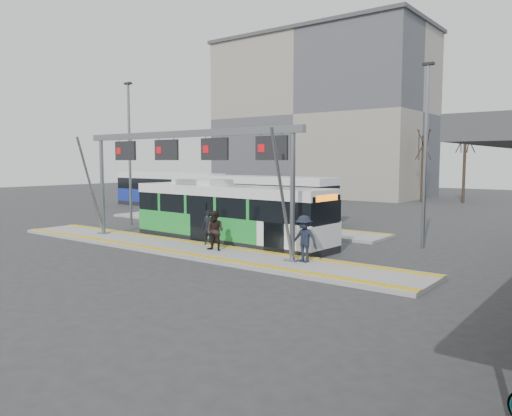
{
  "coord_description": "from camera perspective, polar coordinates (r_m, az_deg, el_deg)",
  "views": [
    {
      "loc": [
        15.94,
        -15.62,
        4.01
      ],
      "look_at": [
        1.66,
        3.0,
        1.78
      ],
      "focal_mm": 35.0,
      "sensor_mm": 36.0,
      "label": 1
    }
  ],
  "objects": [
    {
      "name": "gantry",
      "position": [
        22.75,
        -8.31,
        6.11
      ],
      "size": [
        13.0,
        1.68,
        5.2
      ],
      "color": "slate",
      "rests_on": "platform_main"
    },
    {
      "name": "passenger_c",
      "position": [
        19.06,
        5.51,
        -3.53
      ],
      "size": [
        1.18,
        0.7,
        1.79
      ],
      "primitive_type": "imported",
      "rotation": [
        0.0,
        0.0,
        -0.03
      ],
      "color": "black",
      "rests_on": "platform_main"
    },
    {
      "name": "lamp_east",
      "position": [
        23.88,
        18.81,
        6.13
      ],
      "size": [
        0.5,
        0.25,
        8.35
      ],
      "color": "slate",
      "rests_on": "ground"
    },
    {
      "name": "bg_bus_blue",
      "position": [
        44.23,
        -9.96,
        2.05
      ],
      "size": [
        11.39,
        2.83,
        2.96
      ],
      "rotation": [
        0.0,
        0.0,
        -0.03
      ],
      "color": "black",
      "rests_on": "ground"
    },
    {
      "name": "tactile_main",
      "position": [
        22.65,
        -8.01,
        -4.4
      ],
      "size": [
        22.0,
        2.65,
        0.02
      ],
      "color": "gold",
      "rests_on": "platform_main"
    },
    {
      "name": "apartment_block",
      "position": [
        59.9,
        7.46,
        10.37
      ],
      "size": [
        24.5,
        12.5,
        18.4
      ],
      "color": "gray",
      "rests_on": "ground"
    },
    {
      "name": "platform_main",
      "position": [
        22.66,
        -8.01,
        -4.61
      ],
      "size": [
        22.0,
        3.0,
        0.15
      ],
      "primitive_type": "cube",
      "color": "gray",
      "rests_on": "ground"
    },
    {
      "name": "tree_left",
      "position": [
        50.74,
        18.57,
        6.84
      ],
      "size": [
        1.4,
        1.4,
        7.26
      ],
      "color": "#382B21",
      "rests_on": "ground"
    },
    {
      "name": "passenger_a",
      "position": [
        22.99,
        -5.46,
        -2.22
      ],
      "size": [
        0.69,
        0.58,
        1.61
      ],
      "primitive_type": "imported",
      "rotation": [
        0.0,
        0.0,
        0.38
      ],
      "color": "black",
      "rests_on": "platform_main"
    },
    {
      "name": "lamp_west",
      "position": [
        32.03,
        -14.25,
        6.38
      ],
      "size": [
        0.5,
        0.25,
        8.77
      ],
      "color": "slate",
      "rests_on": "ground"
    },
    {
      "name": "ground",
      "position": [
        22.68,
        -8.0,
        -4.8
      ],
      "size": [
        120.0,
        120.0,
        0.0
      ],
      "primitive_type": "plane",
      "color": "#2D2D30",
      "rests_on": "ground"
    },
    {
      "name": "bg_bus_green",
      "position": [
        34.32,
        -0.1,
        1.17
      ],
      "size": [
        11.84,
        2.7,
        2.95
      ],
      "rotation": [
        0.0,
        0.0,
        -0.02
      ],
      "color": "black",
      "rests_on": "ground"
    },
    {
      "name": "tactile_second",
      "position": [
        32.03,
        -1.35,
        -1.47
      ],
      "size": [
        20.0,
        0.35,
        0.02
      ],
      "color": "gold",
      "rests_on": "platform_second"
    },
    {
      "name": "tree_mid",
      "position": [
        51.49,
        22.82,
        7.68
      ],
      "size": [
        1.4,
        1.4,
        8.45
      ],
      "color": "#382B21",
      "rests_on": "ground"
    },
    {
      "name": "tree_far",
      "position": [
        59.32,
        2.3,
        8.17
      ],
      "size": [
        1.4,
        1.4,
        9.02
      ],
      "color": "#382B21",
      "rests_on": "ground"
    },
    {
      "name": "passenger_b",
      "position": [
        21.47,
        -4.7,
        -2.61
      ],
      "size": [
        0.92,
        0.76,
        1.72
      ],
      "primitive_type": "imported",
      "rotation": [
        0.0,
        0.0,
        0.14
      ],
      "color": "black",
      "rests_on": "platform_main"
    },
    {
      "name": "platform_second",
      "position": [
        31.16,
        -2.67,
        -1.82
      ],
      "size": [
        20.0,
        3.0,
        0.15
      ],
      "primitive_type": "cube",
      "color": "gray",
      "rests_on": "ground"
    },
    {
      "name": "hero_bus",
      "position": [
        24.4,
        -3.17,
        -0.69
      ],
      "size": [
        11.28,
        2.92,
        3.07
      ],
      "rotation": [
        0.0,
        0.0,
        -0.05
      ],
      "color": "black",
      "rests_on": "ground"
    }
  ]
}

